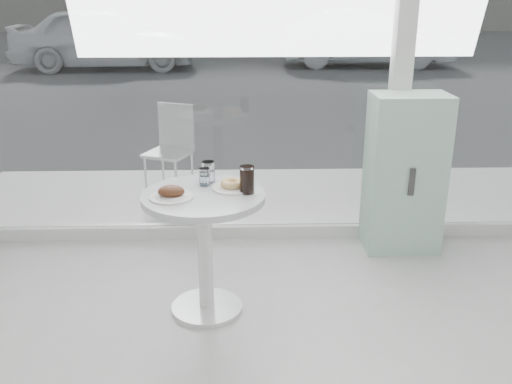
{
  "coord_description": "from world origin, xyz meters",
  "views": [
    {
      "loc": [
        -0.28,
        -1.19,
        1.91
      ],
      "look_at": [
        -0.2,
        1.7,
        0.85
      ],
      "focal_mm": 40.0,
      "sensor_mm": 36.0,
      "label": 1
    }
  ],
  "objects_px": {
    "car_white": "(105,38)",
    "plate_donut": "(232,185)",
    "water_tumbler_a": "(208,173)",
    "cola_glass": "(247,180)",
    "plate_fritter": "(172,193)",
    "patio_chair": "(172,145)",
    "car_silver": "(365,38)",
    "water_tumbler_b": "(205,178)",
    "main_table": "(204,228)",
    "mint_cabinet": "(404,174)"
  },
  "relations": [
    {
      "from": "car_white",
      "to": "plate_donut",
      "type": "distance_m",
      "value": 11.22
    },
    {
      "from": "water_tumbler_a",
      "to": "cola_glass",
      "type": "xyz_separation_m",
      "value": [
        0.23,
        -0.2,
        0.02
      ]
    },
    {
      "from": "plate_fritter",
      "to": "water_tumbler_a",
      "type": "height_order",
      "value": "water_tumbler_a"
    },
    {
      "from": "patio_chair",
      "to": "car_silver",
      "type": "height_order",
      "value": "car_silver"
    },
    {
      "from": "patio_chair",
      "to": "car_white",
      "type": "xyz_separation_m",
      "value": [
        -2.56,
        8.91,
        0.19
      ]
    },
    {
      "from": "plate_fritter",
      "to": "water_tumbler_a",
      "type": "bearing_deg",
      "value": 54.98
    },
    {
      "from": "plate_donut",
      "to": "water_tumbler_b",
      "type": "bearing_deg",
      "value": 158.66
    },
    {
      "from": "water_tumbler_b",
      "to": "main_table",
      "type": "bearing_deg",
      "value": -90.24
    },
    {
      "from": "patio_chair",
      "to": "mint_cabinet",
      "type": "bearing_deg",
      "value": -7.26
    },
    {
      "from": "patio_chair",
      "to": "water_tumbler_a",
      "type": "bearing_deg",
      "value": -53.16
    },
    {
      "from": "main_table",
      "to": "car_white",
      "type": "xyz_separation_m",
      "value": [
        -2.97,
        10.85,
        0.17
      ]
    },
    {
      "from": "plate_donut",
      "to": "water_tumbler_b",
      "type": "distance_m",
      "value": 0.18
    },
    {
      "from": "main_table",
      "to": "car_silver",
      "type": "xyz_separation_m",
      "value": [
        3.28,
        11.17,
        0.13
      ]
    },
    {
      "from": "mint_cabinet",
      "to": "car_white",
      "type": "height_order",
      "value": "car_white"
    },
    {
      "from": "car_silver",
      "to": "water_tumbler_b",
      "type": "relative_size",
      "value": 38.67
    },
    {
      "from": "plate_fritter",
      "to": "cola_glass",
      "type": "xyz_separation_m",
      "value": [
        0.43,
        0.07,
        0.05
      ]
    },
    {
      "from": "mint_cabinet",
      "to": "patio_chair",
      "type": "distance_m",
      "value": 2.13
    },
    {
      "from": "patio_chair",
      "to": "cola_glass",
      "type": "bearing_deg",
      "value": -48.19
    },
    {
      "from": "plate_fritter",
      "to": "main_table",
      "type": "bearing_deg",
      "value": 20.32
    },
    {
      "from": "car_white",
      "to": "water_tumbler_b",
      "type": "xyz_separation_m",
      "value": [
        2.97,
        -10.71,
        0.09
      ]
    },
    {
      "from": "water_tumbler_b",
      "to": "plate_donut",
      "type": "bearing_deg",
      "value": -21.34
    },
    {
      "from": "water_tumbler_a",
      "to": "water_tumbler_b",
      "type": "distance_m",
      "value": 0.07
    },
    {
      "from": "main_table",
      "to": "water_tumbler_a",
      "type": "bearing_deg",
      "value": 84.65
    },
    {
      "from": "main_table",
      "to": "patio_chair",
      "type": "distance_m",
      "value": 1.99
    },
    {
      "from": "plate_fritter",
      "to": "water_tumbler_b",
      "type": "distance_m",
      "value": 0.27
    },
    {
      "from": "car_silver",
      "to": "water_tumbler_a",
      "type": "distance_m",
      "value": 11.44
    },
    {
      "from": "patio_chair",
      "to": "car_silver",
      "type": "xyz_separation_m",
      "value": [
        3.69,
        9.22,
        0.15
      ]
    },
    {
      "from": "main_table",
      "to": "plate_fritter",
      "type": "relative_size",
      "value": 3.08
    },
    {
      "from": "plate_donut",
      "to": "water_tumbler_b",
      "type": "relative_size",
      "value": 2.27
    },
    {
      "from": "main_table",
      "to": "water_tumbler_b",
      "type": "height_order",
      "value": "water_tumbler_b"
    },
    {
      "from": "patio_chair",
      "to": "plate_donut",
      "type": "bearing_deg",
      "value": -49.86
    },
    {
      "from": "main_table",
      "to": "water_tumbler_a",
      "type": "distance_m",
      "value": 0.35
    },
    {
      "from": "water_tumbler_b",
      "to": "water_tumbler_a",
      "type": "bearing_deg",
      "value": 73.46
    },
    {
      "from": "water_tumbler_a",
      "to": "plate_donut",
      "type": "bearing_deg",
      "value": -41.09
    },
    {
      "from": "mint_cabinet",
      "to": "plate_fritter",
      "type": "relative_size",
      "value": 4.73
    },
    {
      "from": "water_tumbler_a",
      "to": "water_tumbler_b",
      "type": "xyz_separation_m",
      "value": [
        -0.02,
        -0.06,
        -0.01
      ]
    },
    {
      "from": "main_table",
      "to": "car_silver",
      "type": "bearing_deg",
      "value": 73.64
    },
    {
      "from": "car_silver",
      "to": "water_tumbler_a",
      "type": "relative_size",
      "value": 31.99
    },
    {
      "from": "car_white",
      "to": "plate_fritter",
      "type": "bearing_deg",
      "value": -168.53
    },
    {
      "from": "patio_chair",
      "to": "car_white",
      "type": "relative_size",
      "value": 0.2
    },
    {
      "from": "mint_cabinet",
      "to": "water_tumbler_b",
      "type": "xyz_separation_m",
      "value": [
        -1.43,
        -0.73,
        0.23
      ]
    },
    {
      "from": "water_tumbler_b",
      "to": "cola_glass",
      "type": "distance_m",
      "value": 0.29
    },
    {
      "from": "main_table",
      "to": "cola_glass",
      "type": "height_order",
      "value": "cola_glass"
    },
    {
      "from": "mint_cabinet",
      "to": "cola_glass",
      "type": "xyz_separation_m",
      "value": [
        -1.18,
        -0.87,
        0.26
      ]
    },
    {
      "from": "mint_cabinet",
      "to": "plate_donut",
      "type": "distance_m",
      "value": 1.51
    },
    {
      "from": "mint_cabinet",
      "to": "plate_fritter",
      "type": "bearing_deg",
      "value": -150.29
    },
    {
      "from": "patio_chair",
      "to": "water_tumbler_a",
      "type": "xyz_separation_m",
      "value": [
        0.43,
        -1.74,
        0.3
      ]
    },
    {
      "from": "patio_chair",
      "to": "plate_donut",
      "type": "relative_size",
      "value": 3.49
    },
    {
      "from": "plate_donut",
      "to": "cola_glass",
      "type": "xyz_separation_m",
      "value": [
        0.09,
        -0.07,
        0.06
      ]
    },
    {
      "from": "car_silver",
      "to": "water_tumbler_b",
      "type": "xyz_separation_m",
      "value": [
        -3.28,
        -11.03,
        0.14
      ]
    }
  ]
}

